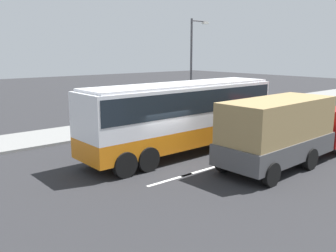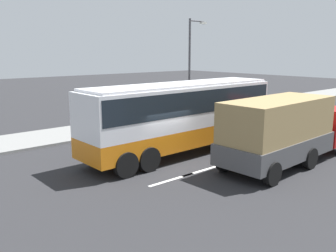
% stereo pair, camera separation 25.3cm
% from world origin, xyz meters
% --- Properties ---
extents(ground_plane, '(120.00, 120.00, 0.00)m').
position_xyz_m(ground_plane, '(0.00, 0.00, 0.00)').
color(ground_plane, '#28282B').
extents(sidewalk_curb, '(80.00, 4.00, 0.15)m').
position_xyz_m(sidewalk_curb, '(0.00, 8.22, 0.07)').
color(sidewalk_curb, gray).
rests_on(sidewalk_curb, ground_plane).
extents(lane_centreline, '(33.01, 0.16, 0.01)m').
position_xyz_m(lane_centreline, '(-5.34, -2.04, 0.00)').
color(lane_centreline, white).
rests_on(lane_centreline, ground_plane).
extents(coach_bus, '(11.09, 2.76, 3.59)m').
position_xyz_m(coach_bus, '(1.98, 0.61, 2.22)').
color(coach_bus, orange).
rests_on(coach_bus, ground_plane).
extents(cargo_truck, '(8.43, 2.87, 3.10)m').
position_xyz_m(cargo_truck, '(4.44, -3.81, 1.66)').
color(cargo_truck, red).
rests_on(cargo_truck, ground_plane).
extents(pedestrian_near_curb, '(0.32, 0.32, 1.66)m').
position_xyz_m(pedestrian_near_curb, '(6.90, 7.22, 1.11)').
color(pedestrian_near_curb, black).
rests_on(pedestrian_near_curb, sidewalk_curb).
extents(street_lamp, '(1.69, 0.24, 7.29)m').
position_xyz_m(street_lamp, '(8.45, 6.68, 4.31)').
color(street_lamp, '#47474C').
rests_on(street_lamp, sidewalk_curb).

